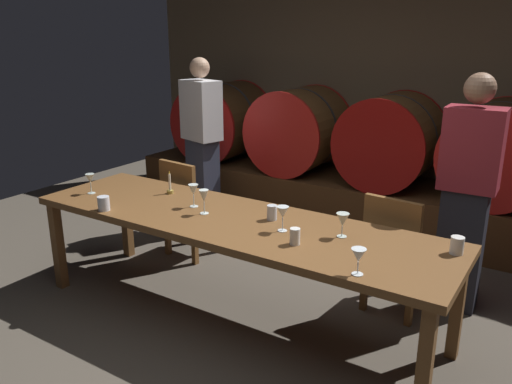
% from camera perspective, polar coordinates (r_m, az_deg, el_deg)
% --- Properties ---
extents(ground_plane, '(8.32, 8.32, 0.00)m').
position_cam_1_polar(ground_plane, '(3.48, -0.30, -16.35)').
color(ground_plane, '#4C443A').
extents(back_wall, '(6.40, 0.24, 2.61)m').
position_cam_1_polar(back_wall, '(5.69, 16.69, 10.37)').
color(back_wall, brown).
rests_on(back_wall, ground).
extents(barrel_shelf, '(5.76, 0.90, 0.47)m').
position_cam_1_polar(barrel_shelf, '(5.40, 14.04, -1.46)').
color(barrel_shelf, '#4C2D16').
rests_on(barrel_shelf, ground).
extents(wine_barrel_far_left, '(0.90, 0.85, 0.90)m').
position_cam_1_polar(wine_barrel_far_left, '(6.15, -3.65, 7.80)').
color(wine_barrel_far_left, '#513319').
rests_on(wine_barrel_far_left, barrel_shelf).
extents(wine_barrel_left, '(0.90, 0.85, 0.90)m').
position_cam_1_polar(wine_barrel_left, '(5.62, 4.77, 6.86)').
color(wine_barrel_left, brown).
rests_on(wine_barrel_left, barrel_shelf).
extents(wine_barrel_center, '(0.90, 0.85, 0.90)m').
position_cam_1_polar(wine_barrel_center, '(5.23, 14.69, 5.56)').
color(wine_barrel_center, brown).
rests_on(wine_barrel_center, barrel_shelf).
extents(wine_barrel_right, '(0.90, 0.85, 0.90)m').
position_cam_1_polar(wine_barrel_right, '(5.02, 25.20, 4.00)').
color(wine_barrel_right, '#513319').
rests_on(wine_barrel_right, barrel_shelf).
extents(dining_table, '(2.96, 0.83, 0.74)m').
position_cam_1_polar(dining_table, '(3.45, -2.63, -3.89)').
color(dining_table, brown).
rests_on(dining_table, ground).
extents(chair_left, '(0.44, 0.44, 0.88)m').
position_cam_1_polar(chair_left, '(4.55, -7.59, -1.29)').
color(chair_left, brown).
rests_on(chair_left, ground).
extents(chair_right, '(0.44, 0.44, 0.88)m').
position_cam_1_polar(chair_right, '(3.72, 15.20, -6.09)').
color(chair_right, brown).
rests_on(chair_right, ground).
extents(guest_left, '(0.43, 0.33, 1.70)m').
position_cam_1_polar(guest_left, '(5.09, -5.98, 5.22)').
color(guest_left, '#33384C').
rests_on(guest_left, ground).
extents(guest_right, '(0.39, 0.25, 1.68)m').
position_cam_1_polar(guest_right, '(3.84, 22.25, -0.18)').
color(guest_right, black).
rests_on(guest_right, ground).
extents(candle_center, '(0.05, 0.05, 0.18)m').
position_cam_1_polar(candle_center, '(3.99, -9.49, 0.50)').
color(candle_center, olive).
rests_on(candle_center, dining_table).
extents(wine_glass_far_left, '(0.07, 0.07, 0.15)m').
position_cam_1_polar(wine_glass_far_left, '(4.11, -17.86, 1.37)').
color(wine_glass_far_left, silver).
rests_on(wine_glass_far_left, dining_table).
extents(wine_glass_left, '(0.07, 0.07, 0.16)m').
position_cam_1_polar(wine_glass_left, '(3.64, -6.94, 0.18)').
color(wine_glass_left, silver).
rests_on(wine_glass_left, dining_table).
extents(wine_glass_center_left, '(0.07, 0.07, 0.17)m').
position_cam_1_polar(wine_glass_center_left, '(3.49, -5.78, -0.52)').
color(wine_glass_center_left, silver).
rests_on(wine_glass_center_left, dining_table).
extents(wine_glass_center_right, '(0.08, 0.08, 0.16)m').
position_cam_1_polar(wine_glass_center_right, '(3.18, 2.96, -2.31)').
color(wine_glass_center_right, white).
rests_on(wine_glass_center_right, dining_table).
extents(wine_glass_right, '(0.08, 0.08, 0.15)m').
position_cam_1_polar(wine_glass_right, '(3.14, 9.54, -3.11)').
color(wine_glass_right, silver).
rests_on(wine_glass_right, dining_table).
extents(wine_glass_far_right, '(0.08, 0.08, 0.14)m').
position_cam_1_polar(wine_glass_far_right, '(2.68, 11.26, -6.95)').
color(wine_glass_far_right, white).
rests_on(wine_glass_far_right, dining_table).
extents(cup_far_left, '(0.08, 0.08, 0.10)m').
position_cam_1_polar(cup_far_left, '(3.72, -16.48, -1.22)').
color(cup_far_left, silver).
rests_on(cup_far_left, dining_table).
extents(cup_center_left, '(0.07, 0.07, 0.10)m').
position_cam_1_polar(cup_center_left, '(3.39, 1.77, -2.28)').
color(cup_center_left, silver).
rests_on(cup_center_left, dining_table).
extents(cup_center_right, '(0.06, 0.06, 0.10)m').
position_cam_1_polar(cup_center_right, '(3.01, 4.32, -4.91)').
color(cup_center_right, white).
rests_on(cup_center_right, dining_table).
extents(cup_far_right, '(0.07, 0.07, 0.10)m').
position_cam_1_polar(cup_far_right, '(3.09, 21.33, -5.51)').
color(cup_far_right, white).
rests_on(cup_far_right, dining_table).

